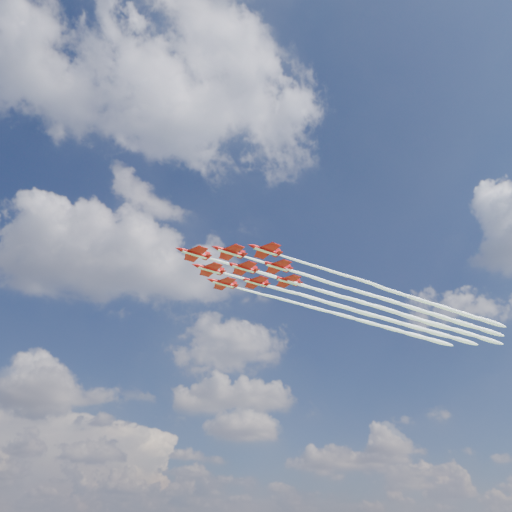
# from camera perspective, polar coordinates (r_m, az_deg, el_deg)

# --- Properties ---
(jet_lead) EXTENTS (106.64, 44.91, 3.07)m
(jet_lead) POSITION_cam_1_polar(r_m,az_deg,el_deg) (186.34, 7.67, -4.01)
(jet_lead) COLOR #B3090A
(jet_row2_port) EXTENTS (106.64, 44.91, 3.07)m
(jet_row2_port) POSITION_cam_1_polar(r_m,az_deg,el_deg) (187.31, 11.18, -3.84)
(jet_row2_port) COLOR #B3090A
(jet_row2_starb) EXTENTS (106.64, 44.91, 3.07)m
(jet_row2_starb) POSITION_cam_1_polar(r_m,az_deg,el_deg) (196.59, 8.46, -5.35)
(jet_row2_starb) COLOR #B3090A
(jet_row3_port) EXTENTS (106.64, 44.91, 3.07)m
(jet_row3_port) POSITION_cam_1_polar(r_m,az_deg,el_deg) (188.97, 14.65, -3.65)
(jet_row3_port) COLOR #B3090A
(jet_row3_centre) EXTENTS (106.64, 44.91, 3.07)m
(jet_row3_centre) POSITION_cam_1_polar(r_m,az_deg,el_deg) (197.69, 11.80, -5.18)
(jet_row3_centre) COLOR #B3090A
(jet_row3_starb) EXTENTS (106.64, 44.91, 3.07)m
(jet_row3_starb) POSITION_cam_1_polar(r_m,az_deg,el_deg) (206.98, 9.18, -6.56)
(jet_row3_starb) COLOR #B3090A
(jet_row4_port) EXTENTS (106.64, 44.91, 3.07)m
(jet_row4_port) POSITION_cam_1_polar(r_m,az_deg,el_deg) (199.44, 15.09, -4.99)
(jet_row4_port) COLOR #B3090A
(jet_row4_starb) EXTENTS (106.64, 44.91, 3.07)m
(jet_row4_starb) POSITION_cam_1_polar(r_m,az_deg,el_deg) (208.18, 12.35, -6.38)
(jet_row4_starb) COLOR #B3090A
(jet_tail) EXTENTS (106.64, 44.91, 3.07)m
(jet_tail) POSITION_cam_1_polar(r_m,az_deg,el_deg) (210.01, 15.48, -6.19)
(jet_tail) COLOR #B3090A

